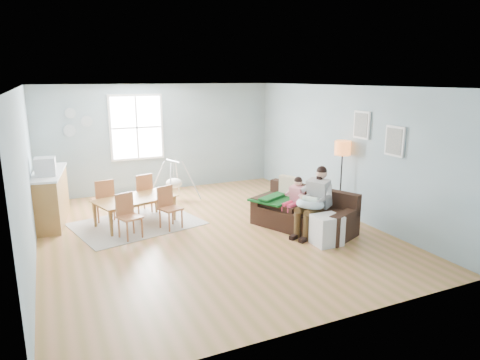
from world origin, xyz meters
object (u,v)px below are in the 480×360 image
monitor (45,167)px  baby_swing (174,182)px  toddler (295,194)px  dining_table (136,211)px  sofa (305,215)px  chair_sw (128,213)px  chair_se (168,205)px  chair_ne (142,191)px  storage_cube (326,230)px  chair_nw (104,198)px  father (315,199)px  counter (50,197)px  floor_lamp (342,154)px

monitor → baby_swing: bearing=18.0°
toddler → dining_table: toddler is taller
monitor → baby_swing: monitor is taller
sofa → dining_table: 3.32m
sofa → chair_sw: 3.32m
chair_se → chair_ne: size_ratio=0.94×
baby_swing → storage_cube: bearing=-67.2°
chair_nw → chair_ne: bearing=13.6°
father → chair_sw: bearing=158.4°
storage_cube → chair_nw: (-3.35, 2.91, 0.23)m
dining_table → monitor: size_ratio=3.90×
toddler → chair_nw: size_ratio=0.92×
sofa → storage_cube: size_ratio=4.03×
father → chair_sw: (-3.18, 1.26, -0.22)m
storage_cube → chair_se: 3.02m
counter → baby_swing: size_ratio=1.63×
floor_lamp → dining_table: size_ratio=1.05×
chair_nw → baby_swing: 1.97m
counter → chair_ne: bearing=-6.7°
dining_table → monitor: 1.89m
baby_swing → chair_ne: bearing=-140.5°
father → chair_se: size_ratio=1.54×
monitor → baby_swing: (2.74, 0.89, -0.79)m
chair_ne → floor_lamp: bearing=-27.7°
storage_cube → baby_swing: 4.19m
chair_ne → storage_cube: bearing=-50.9°
chair_se → monitor: (-2.09, 0.98, 0.76)m
baby_swing → floor_lamp: bearing=-43.9°
storage_cube → dining_table: bearing=138.8°
toddler → chair_se: toddler is taller
baby_swing → counter: bearing=-168.8°
sofa → chair_ne: 3.47m
storage_cube → monitor: 5.36m
chair_se → monitor: bearing=154.9°
sofa → chair_nw: bearing=149.0°
chair_sw → monitor: (-1.28, 1.17, 0.76)m
floor_lamp → chair_sw: 4.38m
storage_cube → counter: size_ratio=0.27×
storage_cube → monitor: monitor is taller
chair_sw → dining_table: bearing=67.3°
sofa → father: bearing=-90.0°
father → baby_swing: 3.75m
chair_ne → counter: counter is taller
dining_table → chair_ne: size_ratio=1.75×
storage_cube → floor_lamp: bearing=44.9°
dining_table → monitor: (-1.56, 0.51, 0.94)m
chair_se → baby_swing: size_ratio=0.70×
sofa → floor_lamp: size_ratio=1.32×
chair_sw → monitor: size_ratio=2.09×
counter → monitor: 0.77m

